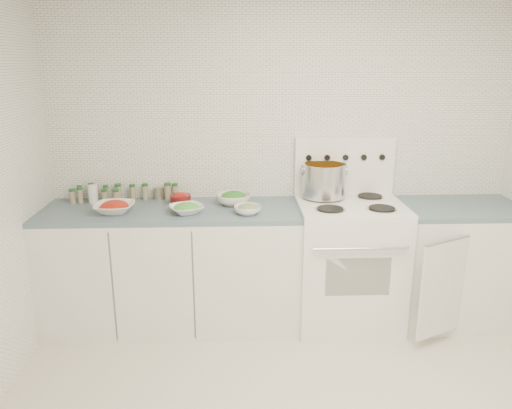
{
  "coord_description": "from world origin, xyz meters",
  "views": [
    {
      "loc": [
        -0.34,
        -2.26,
        1.94
      ],
      "look_at": [
        -0.21,
        1.14,
        0.94
      ],
      "focal_mm": 35.0,
      "sensor_mm": 36.0,
      "label": 1
    }
  ],
  "objects_px": {
    "stock_pot": "(324,179)",
    "bowl_tomato": "(114,207)",
    "stove": "(348,259)",
    "bowl_snowpea": "(186,209)"
  },
  "relations": [
    {
      "from": "bowl_snowpea",
      "to": "stock_pot",
      "type": "bearing_deg",
      "value": 13.78
    },
    {
      "from": "bowl_tomato",
      "to": "bowl_snowpea",
      "type": "height_order",
      "value": "bowl_tomato"
    },
    {
      "from": "stock_pot",
      "to": "bowl_tomato",
      "type": "relative_size",
      "value": 1.21
    },
    {
      "from": "stove",
      "to": "bowl_tomato",
      "type": "xyz_separation_m",
      "value": [
        -1.68,
        -0.07,
        0.44
      ]
    },
    {
      "from": "stove",
      "to": "stock_pot",
      "type": "height_order",
      "value": "stove"
    },
    {
      "from": "stock_pot",
      "to": "bowl_snowpea",
      "type": "bearing_deg",
      "value": -166.22
    },
    {
      "from": "stock_pot",
      "to": "bowl_snowpea",
      "type": "xyz_separation_m",
      "value": [
        -1.0,
        -0.25,
        -0.15
      ]
    },
    {
      "from": "stock_pot",
      "to": "bowl_tomato",
      "type": "distance_m",
      "value": 1.53
    },
    {
      "from": "stove",
      "to": "bowl_tomato",
      "type": "bearing_deg",
      "value": -177.64
    },
    {
      "from": "stock_pot",
      "to": "bowl_tomato",
      "type": "xyz_separation_m",
      "value": [
        -1.51,
        -0.21,
        -0.14
      ]
    }
  ]
}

